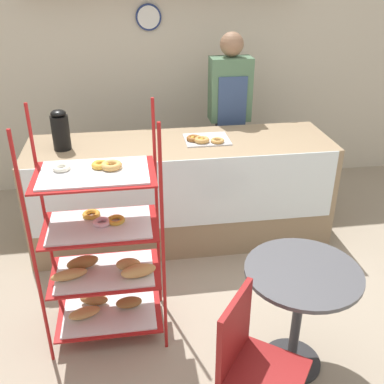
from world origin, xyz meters
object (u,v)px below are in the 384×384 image
Objects in this scene: cafe_chair at (250,358)px; coffee_carafe at (61,130)px; cafe_table at (300,295)px; person_worker at (229,115)px; donut_tray_counter at (204,139)px; pastry_rack at (103,253)px.

coffee_carafe is (-1.07, 2.03, 0.54)m from cafe_chair.
cafe_chair is (-0.42, -0.42, 0.01)m from cafe_table.
cafe_table is at bearing -8.06° from cafe_chair.
donut_tray_counter is (-0.36, -0.62, -0.01)m from person_worker.
cafe_table is 1.69m from donut_tray_counter.
pastry_rack is at bearing 157.11° from cafe_table.
coffee_carafe is at bearing 64.59° from cafe_chair.
pastry_rack is 1.44m from donut_tray_counter.
cafe_table is (-0.05, -2.22, -0.42)m from person_worker.
coffee_carafe is at bearing -179.96° from donut_tray_counter.
donut_tray_counter reaches higher than cafe_table.
donut_tray_counter is at bearing 100.91° from cafe_table.
person_worker is at bearing 59.55° from donut_tray_counter.
cafe_table is at bearing -47.14° from coffee_carafe.
cafe_table is 0.82× the size of cafe_chair.
pastry_rack is 1.27m from cafe_table.
person_worker is 4.58× the size of donut_tray_counter.
person_worker is 5.26× the size of coffee_carafe.
cafe_table is 2.21× the size of coffee_carafe.
coffee_carafe is (-0.33, 1.12, 0.47)m from pastry_rack.
person_worker is 2.26m from cafe_table.
coffee_carafe is (-1.54, -0.62, 0.13)m from person_worker.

